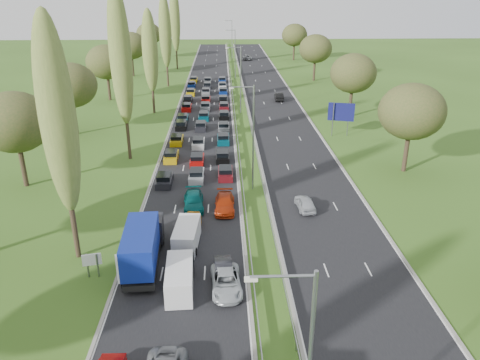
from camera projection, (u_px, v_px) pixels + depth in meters
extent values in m
plane|color=#335319|center=(240.00, 111.00, 88.16)|extent=(260.00, 260.00, 0.00)
cube|color=black|center=(205.00, 108.00, 90.23)|extent=(10.50, 215.00, 0.04)
cube|color=black|center=(274.00, 107.00, 90.71)|extent=(10.50, 215.00, 0.04)
cube|color=gray|center=(234.00, 105.00, 90.22)|extent=(0.06, 215.00, 0.32)
cube|color=gray|center=(246.00, 105.00, 90.30)|extent=(0.06, 215.00, 0.32)
cylinder|color=gray|center=(253.00, 139.00, 51.71)|extent=(0.18, 0.18, 12.00)
cylinder|color=gray|center=(241.00, 81.00, 84.02)|extent=(0.18, 0.18, 12.00)
cylinder|color=gray|center=(235.00, 55.00, 116.33)|extent=(0.18, 0.18, 12.00)
cylinder|color=gray|center=(232.00, 40.00, 148.65)|extent=(0.18, 0.18, 12.00)
cylinder|color=#2D2116|center=(73.00, 219.00, 39.14)|extent=(0.44, 0.44, 7.20)
ellipsoid|color=olive|center=(57.00, 117.00, 35.77)|extent=(2.80, 2.80, 16.00)
cylinder|color=#2D2116|center=(128.00, 130.00, 62.08)|extent=(0.44, 0.44, 7.92)
ellipsoid|color=olive|center=(121.00, 56.00, 58.38)|extent=(2.80, 2.80, 17.60)
cylinder|color=#2D2116|center=(153.00, 95.00, 85.44)|extent=(0.44, 0.44, 6.48)
ellipsoid|color=olive|center=(150.00, 51.00, 82.41)|extent=(2.80, 2.80, 14.40)
cylinder|color=#2D2116|center=(167.00, 71.00, 108.38)|extent=(0.44, 0.44, 7.20)
ellipsoid|color=olive|center=(165.00, 31.00, 105.01)|extent=(2.80, 2.80, 16.00)
cylinder|color=#2D2116|center=(177.00, 55.00, 131.32)|extent=(0.44, 0.44, 7.92)
ellipsoid|color=olive|center=(175.00, 18.00, 127.62)|extent=(2.80, 2.80, 17.60)
cylinder|color=#2D2116|center=(23.00, 166.00, 53.99)|extent=(0.56, 0.56, 4.84)
ellipsoid|color=#38471E|center=(15.00, 122.00, 51.97)|extent=(8.00, 8.00, 6.80)
cylinder|color=#2D2116|center=(75.00, 119.00, 73.38)|extent=(0.56, 0.56, 4.84)
ellipsoid|color=#38471E|center=(71.00, 85.00, 71.36)|extent=(8.00, 8.00, 6.80)
cylinder|color=#2D2116|center=(109.00, 88.00, 95.53)|extent=(0.56, 0.56, 4.84)
ellipsoid|color=#38471E|center=(106.00, 62.00, 93.51)|extent=(8.00, 8.00, 6.80)
cylinder|color=#2D2116|center=(133.00, 67.00, 121.39)|extent=(0.56, 0.56, 4.84)
ellipsoid|color=#38471E|center=(131.00, 46.00, 119.37)|extent=(8.00, 8.00, 6.80)
cylinder|color=#2D2116|center=(150.00, 51.00, 150.93)|extent=(0.56, 0.56, 4.84)
ellipsoid|color=#38471E|center=(149.00, 34.00, 148.91)|extent=(8.00, 8.00, 6.80)
cylinder|color=#2D2116|center=(406.00, 153.00, 58.38)|extent=(0.56, 0.56, 4.84)
ellipsoid|color=#38471E|center=(412.00, 111.00, 56.36)|extent=(8.00, 8.00, 6.80)
cylinder|color=#2D2116|center=(351.00, 103.00, 83.31)|extent=(0.56, 0.56, 4.84)
ellipsoid|color=#38471E|center=(353.00, 73.00, 81.29)|extent=(8.00, 8.00, 6.80)
cylinder|color=#2D2116|center=(314.00, 71.00, 115.62)|extent=(0.56, 0.56, 4.84)
ellipsoid|color=#38471E|center=(316.00, 49.00, 113.60)|extent=(8.00, 8.00, 6.80)
cylinder|color=#2D2116|center=(294.00, 52.00, 147.94)|extent=(0.56, 0.56, 4.84)
ellipsoid|color=#38471E|center=(295.00, 35.00, 145.92)|extent=(8.00, 8.00, 6.80)
cube|color=black|center=(165.00, 181.00, 55.11)|extent=(1.75, 4.00, 0.80)
cube|color=#BF990C|center=(171.00, 157.00, 62.83)|extent=(1.75, 4.00, 0.80)
cube|color=#BF990C|center=(177.00, 141.00, 69.51)|extent=(1.75, 4.00, 0.80)
cube|color=black|center=(181.00, 126.00, 76.92)|extent=(1.75, 4.00, 0.80)
cube|color=#053F4C|center=(183.00, 119.00, 80.74)|extent=(1.75, 4.00, 0.80)
cube|color=#A50C0A|center=(187.00, 108.00, 88.30)|extent=(1.75, 4.00, 0.80)
cube|color=black|center=(188.00, 100.00, 94.41)|extent=(1.75, 4.00, 0.80)
cube|color=#BF990C|center=(191.00, 93.00, 100.80)|extent=(1.75, 4.00, 0.80)
cube|color=navy|center=(192.00, 85.00, 108.43)|extent=(1.75, 4.00, 0.80)
cube|color=#BF990C|center=(194.00, 80.00, 114.26)|extent=(1.75, 4.00, 0.80)
cube|color=#B2B7BC|center=(197.00, 176.00, 56.47)|extent=(1.75, 4.00, 0.80)
cube|color=#A50C0A|center=(197.00, 161.00, 61.51)|extent=(1.75, 4.00, 0.80)
cube|color=silver|center=(198.00, 144.00, 68.18)|extent=(1.75, 4.00, 0.80)
cube|color=black|center=(201.00, 127.00, 76.35)|extent=(1.75, 4.00, 0.80)
cube|color=#053F4C|center=(204.00, 117.00, 82.28)|extent=(1.75, 4.00, 0.80)
cube|color=slate|center=(206.00, 107.00, 88.87)|extent=(1.75, 4.00, 0.80)
cube|color=#A50C0A|center=(206.00, 100.00, 94.63)|extent=(1.75, 4.00, 0.80)
cube|color=slate|center=(206.00, 92.00, 101.34)|extent=(1.75, 4.00, 0.80)
cube|color=black|center=(207.00, 86.00, 107.53)|extent=(1.75, 4.00, 0.80)
cube|color=slate|center=(208.00, 81.00, 113.29)|extent=(1.75, 4.00, 0.80)
cube|color=#590F14|center=(225.00, 174.00, 57.16)|extent=(1.75, 4.00, 0.80)
cube|color=black|center=(223.00, 157.00, 62.78)|extent=(1.75, 4.00, 0.80)
cube|color=#053F4C|center=(223.00, 140.00, 69.95)|extent=(1.75, 4.00, 0.80)
cube|color=slate|center=(224.00, 128.00, 75.85)|extent=(1.75, 4.00, 0.80)
cube|color=black|center=(224.00, 116.00, 82.67)|extent=(1.75, 4.00, 0.80)
cube|color=#590F14|center=(224.00, 107.00, 88.85)|extent=(1.75, 4.00, 0.80)
cube|color=black|center=(223.00, 100.00, 94.30)|extent=(1.75, 4.00, 0.80)
cube|color=navy|center=(223.00, 92.00, 101.62)|extent=(1.75, 4.00, 0.80)
cube|color=silver|center=(222.00, 86.00, 107.51)|extent=(1.75, 4.00, 0.80)
cube|color=navy|center=(222.00, 81.00, 113.94)|extent=(1.75, 4.00, 0.80)
imported|color=white|center=(147.00, 237.00, 42.24)|extent=(2.19, 4.70, 1.30)
imported|color=#054E4D|center=(194.00, 201.00, 49.18)|extent=(2.37, 5.20, 1.48)
imported|color=orange|center=(191.00, 224.00, 44.45)|extent=(2.07, 4.40, 1.46)
imported|color=black|center=(224.00, 271.00, 37.19)|extent=(1.68, 4.11, 1.32)
imported|color=#AAB0B3|center=(226.00, 282.00, 35.81)|extent=(2.55, 5.04, 1.37)
imported|color=#A12809|center=(225.00, 203.00, 48.67)|extent=(2.11, 5.03, 1.45)
imported|color=#A5A9AE|center=(305.00, 203.00, 48.83)|extent=(1.93, 4.20, 1.39)
imported|color=black|center=(279.00, 97.00, 95.82)|extent=(1.75, 4.71, 1.54)
imported|color=slate|center=(247.00, 57.00, 149.42)|extent=(2.92, 5.67, 1.53)
cube|color=black|center=(144.00, 257.00, 39.04)|extent=(2.40, 8.98, 0.50)
cube|color=navy|center=(141.00, 245.00, 37.34)|extent=(2.49, 6.79, 2.59)
cube|color=silver|center=(133.00, 269.00, 34.24)|extent=(2.43, 0.06, 2.49)
cube|color=black|center=(149.00, 229.00, 41.85)|extent=(2.43, 2.20, 2.20)
cylinder|color=black|center=(150.00, 240.00, 42.16)|extent=(2.10, 1.00, 1.00)
cylinder|color=black|center=(138.00, 282.00, 36.08)|extent=(2.10, 1.00, 1.00)
cube|color=silver|center=(180.00, 278.00, 35.59)|extent=(2.01, 5.02, 2.01)
cube|color=black|center=(182.00, 264.00, 37.66)|extent=(1.96, 0.80, 1.61)
cylinder|color=black|center=(171.00, 274.00, 37.31)|extent=(0.25, 0.68, 0.68)
cylinder|color=black|center=(190.00, 299.00, 34.41)|extent=(0.25, 0.68, 0.68)
cube|color=white|center=(187.00, 235.00, 41.74)|extent=(1.98, 4.96, 1.98)
cube|color=black|center=(188.00, 225.00, 43.79)|extent=(1.93, 0.79, 1.59)
cylinder|color=black|center=(179.00, 234.00, 43.45)|extent=(0.25, 0.67, 0.67)
cylinder|color=black|center=(195.00, 251.00, 40.58)|extent=(0.25, 0.67, 0.67)
cylinder|color=gray|center=(88.00, 266.00, 37.26)|extent=(0.16, 0.16, 2.10)
cylinder|color=gray|center=(98.00, 265.00, 37.28)|extent=(0.16, 0.16, 2.10)
cube|color=white|center=(92.00, 260.00, 37.06)|extent=(1.48, 0.43, 1.00)
cylinder|color=gray|center=(333.00, 120.00, 72.27)|extent=(0.16, 0.16, 5.20)
cylinder|color=gray|center=(348.00, 119.00, 72.35)|extent=(0.16, 0.16, 5.20)
cube|color=#131453|center=(341.00, 112.00, 71.85)|extent=(3.89, 1.14, 2.80)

